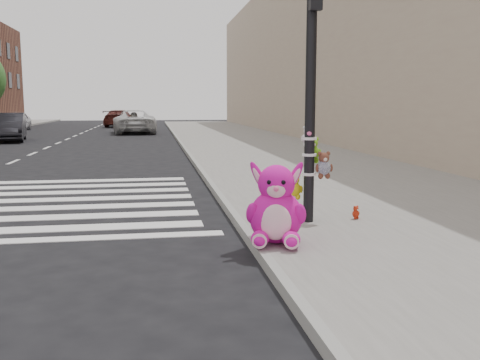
{
  "coord_description": "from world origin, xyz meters",
  "views": [
    {
      "loc": [
        0.22,
        -6.13,
        1.97
      ],
      "look_at": [
        1.59,
        2.29,
        0.75
      ],
      "focal_mm": 40.0,
      "sensor_mm": 36.0,
      "label": 1
    }
  ],
  "objects": [
    {
      "name": "sidewalk_near",
      "position": [
        5.0,
        10.0,
        0.07
      ],
      "size": [
        7.0,
        80.0,
        0.14
      ],
      "primitive_type": "cube",
      "color": "slate",
      "rests_on": "ground"
    },
    {
      "name": "curb_edge",
      "position": [
        1.55,
        10.0,
        0.07
      ],
      "size": [
        0.12,
        80.0,
        0.15
      ],
      "primitive_type": "cube",
      "color": "gray",
      "rests_on": "ground"
    },
    {
      "name": "pink_bunny",
      "position": [
        1.79,
        0.57,
        0.59
      ],
      "size": [
        0.84,
        0.94,
        1.11
      ],
      "rotation": [
        0.0,
        0.0,
        -0.24
      ],
      "color": "#E012A2",
      "rests_on": "sidewalk_near"
    },
    {
      "name": "red_teddy",
      "position": [
        3.4,
        1.84,
        0.25
      ],
      "size": [
        0.18,
        0.16,
        0.22
      ],
      "primitive_type": null,
      "rotation": [
        0.0,
        0.0,
        0.48
      ],
      "color": "red",
      "rests_on": "sidewalk_near"
    },
    {
      "name": "ground",
      "position": [
        0.0,
        0.0,
        0.0
      ],
      "size": [
        120.0,
        120.0,
        0.0
      ],
      "primitive_type": "plane",
      "color": "black",
      "rests_on": "ground"
    },
    {
      "name": "car_dark_far",
      "position": [
        -7.29,
        23.71,
        0.75
      ],
      "size": [
        2.33,
        4.74,
        1.49
      ],
      "primitive_type": "imported",
      "rotation": [
        0.0,
        0.0,
        0.17
      ],
      "color": "black",
      "rests_on": "ground"
    },
    {
      "name": "car_silver_deep",
      "position": [
        -9.8,
        35.9,
        0.7
      ],
      "size": [
        1.7,
        4.15,
        1.41
      ],
      "primitive_type": "imported",
      "rotation": [
        0.0,
        0.0,
        0.01
      ],
      "color": "silver",
      "rests_on": "ground"
    },
    {
      "name": "signal_pole",
      "position": [
        2.61,
        1.82,
        1.74
      ],
      "size": [
        0.7,
        0.5,
        4.0
      ],
      "color": "black",
      "rests_on": "sidewalk_near"
    },
    {
      "name": "car_maroon_near",
      "position": [
        -2.53,
        41.27,
        0.72
      ],
      "size": [
        2.79,
        5.21,
        1.43
      ],
      "primitive_type": "imported",
      "rotation": [
        0.0,
        0.0,
        2.98
      ],
      "color": "#511C17",
      "rests_on": "ground"
    },
    {
      "name": "bld_near",
      "position": [
        10.5,
        20.0,
        5.0
      ],
      "size": [
        5.0,
        60.0,
        10.0
      ],
      "primitive_type": "cube",
      "color": "tan",
      "rests_on": "ground"
    },
    {
      "name": "car_white_near",
      "position": [
        -1.02,
        30.55,
        0.78
      ],
      "size": [
        3.1,
        5.81,
        1.55
      ],
      "primitive_type": "imported",
      "rotation": [
        0.0,
        0.0,
        3.24
      ],
      "color": "silver",
      "rests_on": "ground"
    }
  ]
}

